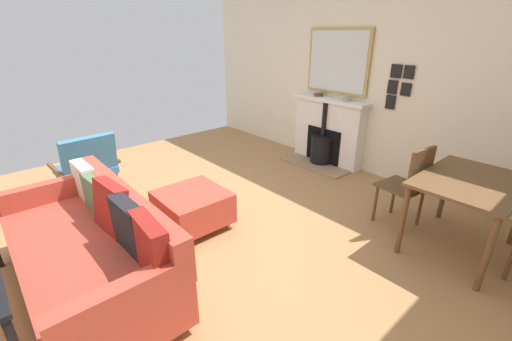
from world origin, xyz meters
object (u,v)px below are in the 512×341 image
Objects in this scene: armchair_accent at (87,164)px; dining_table at (470,189)px; mantel_bowl_near at (319,95)px; ottoman at (193,206)px; sofa at (93,248)px; dining_chair_near_fireplace at (410,182)px; fireplace at (327,135)px; mantel_bowl_far at (347,99)px.

armchair_accent is 0.79× the size of dining_table.
ottoman is at bearing 10.67° from mantel_bowl_near.
dining_table is at bearing 147.40° from sofa.
dining_chair_near_fireplace reaches higher than sofa.
dining_table is (0.89, 2.24, 0.18)m from fireplace.
mantel_bowl_far is 0.12× the size of dining_table.
mantel_bowl_near is 0.16× the size of dining_chair_near_fireplace.
ottoman is 0.80× the size of armchair_accent.
mantel_bowl_near is at bearing -90.00° from mantel_bowl_far.
mantel_bowl_far is at bearing -115.05° from dining_table.
armchair_accent is 3.65m from dining_chair_near_fireplace.
sofa is 3.24m from dining_table.
armchair_accent is 4.08m from dining_table.
sofa reaches higher than armchair_accent.
fireplace is 3.65m from sofa.
armchair_accent is (0.58, -1.41, 0.20)m from ottoman.
armchair_accent is at bearing -24.29° from mantel_bowl_far.
mantel_bowl_far reaches higher than dining_table.
sofa is (3.64, 0.23, -0.67)m from mantel_bowl_far.
dining_table is at bearing 64.95° from mantel_bowl_far.
fireplace is at bearing -117.72° from dining_chair_near_fireplace.
fireplace is at bearing 159.88° from armchair_accent.
mantel_bowl_far reaches higher than armchair_accent.
sofa is 2.89× the size of ottoman.
sofa is at bearing 3.54° from mantel_bowl_far.
armchair_accent is at bearing -56.40° from dining_table.
mantel_bowl_far is at bearing 179.61° from ottoman.
ottoman is at bearing -49.83° from dining_table.
fireplace is 0.65m from mantel_bowl_far.
mantel_bowl_far is at bearing -122.73° from dining_chair_near_fireplace.
mantel_bowl_near reaches higher than ottoman.
dining_chair_near_fireplace is (0.93, 1.45, -0.51)m from mantel_bowl_far.
fireplace is at bearing 84.14° from mantel_bowl_near.
sofa is (3.61, 0.50, -0.08)m from fireplace.
armchair_accent is at bearing -16.27° from mantel_bowl_near.
dining_table is (0.92, 2.47, -0.41)m from mantel_bowl_near.
fireplace is 8.77× the size of mantel_bowl_near.
dining_chair_near_fireplace reaches higher than armchair_accent.
ottoman is (2.57, 0.26, -0.20)m from fireplace.
fireplace is 0.63m from mantel_bowl_near.
sofa is (3.64, 0.73, -0.67)m from mantel_bowl_near.
fireplace is at bearing -111.75° from dining_table.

